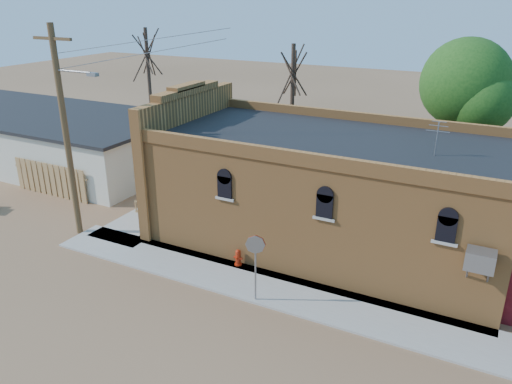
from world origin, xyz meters
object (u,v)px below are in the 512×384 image
at_px(utility_pole, 66,130).
at_px(fire_hydrant, 238,257).
at_px(stop_sign, 255,251).
at_px(brick_bar, 322,190).
at_px(trash_barrel, 180,205).

distance_m(utility_pole, fire_hydrant, 8.94).
relative_size(fire_hydrant, stop_sign, 0.27).
bearing_deg(fire_hydrant, utility_pole, 171.98).
distance_m(fire_hydrant, stop_sign, 2.93).
bearing_deg(stop_sign, brick_bar, 88.20).
xyz_separation_m(brick_bar, trash_barrel, (-6.94, -0.64, -1.82)).
distance_m(utility_pole, trash_barrel, 6.28).
xyz_separation_m(stop_sign, trash_barrel, (-6.62, 4.85, -1.46)).
relative_size(brick_bar, stop_sign, 6.61).
height_order(brick_bar, stop_sign, brick_bar).
distance_m(brick_bar, stop_sign, 5.51).
bearing_deg(trash_barrel, brick_bar, 5.29).
height_order(fire_hydrant, stop_sign, stop_sign).
relative_size(utility_pole, fire_hydrant, 13.39).
xyz_separation_m(utility_pole, stop_sign, (9.47, -1.20, -2.78)).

